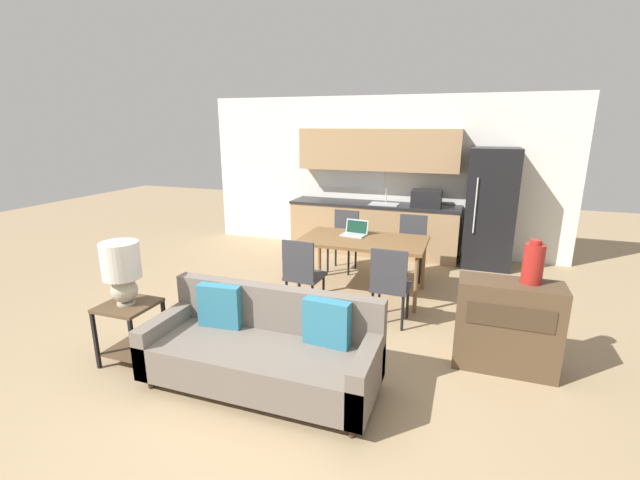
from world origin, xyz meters
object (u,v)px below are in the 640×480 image
Objects in this scene: vase at (533,263)px; table_lamp at (122,268)px; couch at (265,349)px; dining_chair_near_right at (390,283)px; dining_chair_near_left at (303,272)px; dining_chair_far_right at (411,244)px; laptop at (355,231)px; refrigerator at (490,208)px; side_table at (130,323)px; dining_chair_far_left at (344,238)px; credenza at (507,326)px; dining_table at (363,243)px.

table_lamp is at bearing -162.54° from vase.
couch is 2.17× the size of dining_chair_near_right.
table_lamp reaches higher than dining_chair_near_left.
dining_chair_far_right is 1.01m from laptop.
refrigerator is 5.36m from table_lamp.
side_table is 3.50m from dining_chair_far_left.
laptop is (-1.86, 1.54, 0.38)m from credenza.
dining_chair_far_right and dining_chair_far_left have the same top height.
side_table is at bearing -127.42° from refrigerator.
dining_chair_far_right is at bearing 58.56° from dining_table.
table_lamp reaches higher than dining_table.
dining_chair_near_right reaches higher than dining_table.
side_table is at bearing -162.50° from vase.
dining_chair_near_left is (-2.12, -2.66, -0.43)m from refrigerator.
laptop is at bearing 59.84° from table_lamp.
laptop is (0.13, 2.51, 0.48)m from couch.
dining_chair_near_left and dining_chair_near_right have the same top height.
laptop is at bearing 86.99° from couch.
table_lamp is 0.65× the size of dining_chair_near_left.
credenza is 0.97× the size of dining_chair_near_left.
dining_chair_near_right is at bearing -48.48° from laptop.
dining_table is 1.01m from dining_chair_near_left.
refrigerator is 2.90m from dining_chair_near_right.
couch is at bearing -85.29° from laptop.
refrigerator is at bearing 27.86° from dining_chair_far_left.
laptop is (-0.16, 0.17, 0.11)m from dining_table.
dining_table is at bearing 82.91° from couch.
laptop reaches higher than dining_table.
credenza is at bearing 170.39° from dining_chair_near_left.
laptop is at bearing -58.92° from dining_chair_far_left.
refrigerator is 2.43m from dining_table.
credenza is 0.63m from vase.
laptop reaches higher than side_table.
dining_table is 4.14× the size of vase.
refrigerator reaches higher than dining_table.
refrigerator is at bearing -124.98° from dining_chair_near_left.
dining_chair_far_left is 0.84m from laptop.
couch is 2.56m from laptop.
credenza is (3.38, 1.07, -0.52)m from table_lamp.
dining_chair_far_right is 1.04m from dining_chair_far_left.
dining_chair_far_left is at bearing 94.08° from couch.
table_lamp is 0.66× the size of credenza.
vase is at bearing -28.89° from laptop.
dining_chair_far_right is at bearing -89.02° from dining_chair_near_right.
dining_table is 1.82× the size of credenza.
couch reaches higher than dining_table.
vase is 0.43× the size of dining_chair_far_left.
refrigerator is 2.03× the size of dining_chair_near_right.
credenza reaches higher than couch.
table_lamp reaches higher than dining_chair_far_right.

